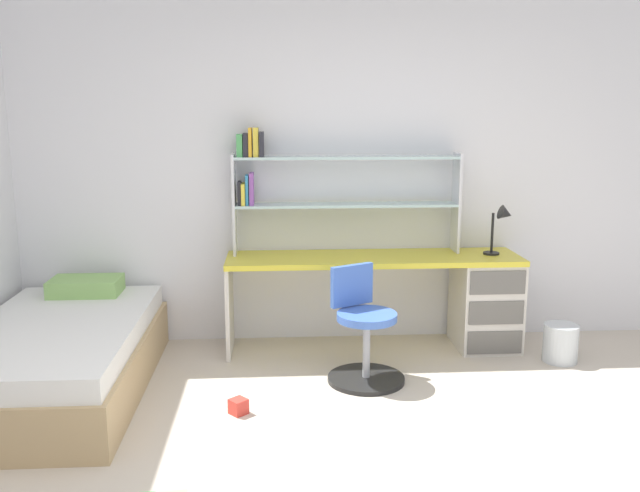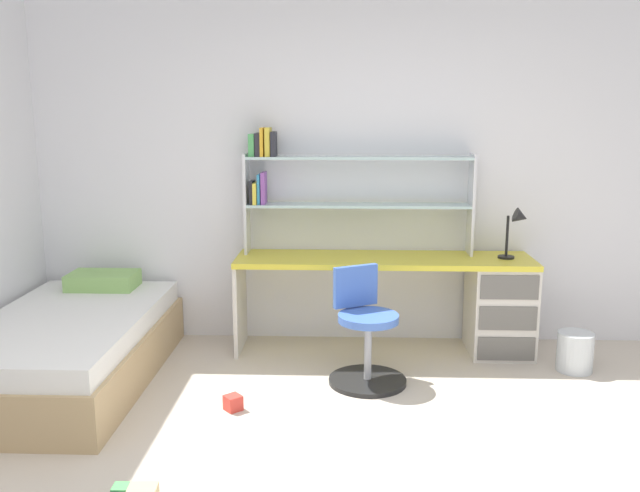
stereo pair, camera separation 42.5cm
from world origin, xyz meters
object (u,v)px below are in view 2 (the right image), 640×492
(bookshelf_hutch, at_px, (330,181))
(toy_block_red_0, at_px, (233,403))
(desk, at_px, (463,298))
(swivel_chair, at_px, (366,339))
(bed_platform, at_px, (69,348))
(desk_lamp, at_px, (517,225))
(waste_bin, at_px, (575,352))

(bookshelf_hutch, bearing_deg, toy_block_red_0, -114.34)
(desk, xyz_separation_m, bookshelf_hutch, (-1.00, 0.15, 0.86))
(toy_block_red_0, bearing_deg, swivel_chair, 30.24)
(bookshelf_hutch, distance_m, bed_platform, 2.18)
(bookshelf_hutch, xyz_separation_m, desk_lamp, (1.36, -0.18, -0.30))
(swivel_chair, bearing_deg, toy_block_red_0, -149.76)
(desk, bearing_deg, swivel_chair, -140.48)
(desk, relative_size, desk_lamp, 5.72)
(desk_lamp, distance_m, bed_platform, 3.24)
(waste_bin, bearing_deg, desk, 153.43)
(bed_platform, height_order, waste_bin, bed_platform)
(waste_bin, xyz_separation_m, toy_block_red_0, (-2.28, -0.72, -0.09))
(swivel_chair, height_order, waste_bin, swivel_chair)
(bed_platform, bearing_deg, swivel_chair, 2.01)
(bookshelf_hutch, height_order, swivel_chair, bookshelf_hutch)
(bed_platform, bearing_deg, desk, 14.02)
(bed_platform, distance_m, waste_bin, 3.46)
(swivel_chair, relative_size, waste_bin, 2.78)
(bookshelf_hutch, bearing_deg, desk, -8.56)
(bed_platform, distance_m, toy_block_red_0, 1.25)
(waste_bin, bearing_deg, bed_platform, -174.78)
(bookshelf_hutch, distance_m, waste_bin, 2.13)
(desk_lamp, xyz_separation_m, swivel_chair, (-1.10, -0.58, -0.68))
(desk_lamp, xyz_separation_m, bed_platform, (-3.09, -0.65, -0.74))
(bed_platform, bearing_deg, desk_lamp, 11.85)
(desk, distance_m, bed_platform, 2.81)
(bed_platform, xyz_separation_m, waste_bin, (3.45, 0.32, -0.09))
(desk, bearing_deg, bookshelf_hutch, 171.44)
(desk, distance_m, waste_bin, 0.86)
(desk, height_order, bookshelf_hutch, bookshelf_hutch)
(bed_platform, relative_size, waste_bin, 7.00)
(waste_bin, bearing_deg, desk_lamp, 137.54)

